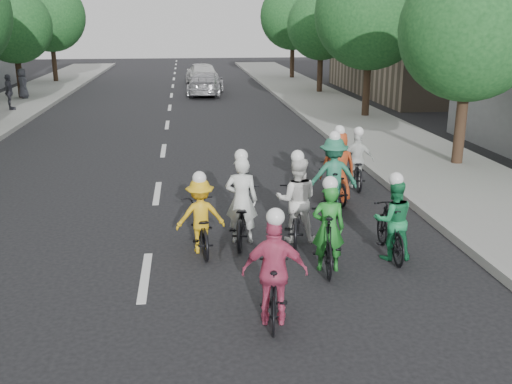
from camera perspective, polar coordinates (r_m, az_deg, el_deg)
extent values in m
plane|color=black|center=(10.08, -11.03, -8.32)|extent=(120.00, 120.00, 0.00)
cube|color=gray|center=(20.85, 13.36, 4.84)|extent=(4.00, 80.00, 0.15)
cube|color=#999993|center=(20.26, 8.16, 4.83)|extent=(0.18, 80.00, 0.18)
cube|color=gray|center=(36.45, 18.29, 15.61)|extent=(10.00, 14.00, 8.00)
cylinder|color=black|center=(34.46, -22.55, 10.38)|extent=(0.32, 0.32, 2.27)
sphere|color=#17471E|center=(34.32, -23.09, 15.07)|extent=(4.00, 4.00, 4.00)
cylinder|color=black|center=(43.18, -19.50, 11.88)|extent=(0.32, 0.32, 2.48)
sphere|color=#17471E|center=(43.07, -19.94, 16.22)|extent=(4.80, 4.80, 4.80)
cylinder|color=black|center=(17.91, 19.72, 5.87)|extent=(0.32, 0.32, 2.27)
sphere|color=#17471E|center=(17.65, 20.65, 14.94)|extent=(4.00, 4.00, 4.00)
cylinder|color=black|center=(26.16, 10.97, 9.93)|extent=(0.32, 0.32, 2.48)
sphere|color=#17471E|center=(25.99, 11.39, 17.12)|extent=(4.80, 4.80, 4.80)
cylinder|color=black|center=(34.80, 6.40, 11.58)|extent=(0.32, 0.32, 2.27)
sphere|color=#17471E|center=(34.66, 6.55, 16.25)|extent=(4.00, 4.00, 4.00)
cylinder|color=black|center=(43.57, 3.63, 12.81)|extent=(0.32, 0.32, 2.48)
sphere|color=#17471E|center=(43.47, 3.72, 17.13)|extent=(4.80, 4.80, 4.80)
imported|color=black|center=(11.32, -1.49, -2.43)|extent=(0.97, 2.00, 1.00)
imported|color=silver|center=(11.11, -1.46, -0.82)|extent=(0.69, 0.51, 1.73)
sphere|color=white|center=(10.87, -1.49, 3.64)|extent=(0.26, 0.26, 0.26)
imported|color=black|center=(10.84, 13.29, -3.77)|extent=(0.56, 1.70, 1.01)
imported|color=#1C8049|center=(10.67, 13.56, -2.73)|extent=(0.76, 0.60, 1.49)
sphere|color=white|center=(10.45, 13.85, 1.24)|extent=(0.26, 0.26, 0.26)
imported|color=black|center=(10.92, -5.56, -3.48)|extent=(0.77, 1.79, 0.92)
imported|color=gold|center=(10.74, -5.58, -2.39)|extent=(0.97, 0.62, 1.43)
sphere|color=white|center=(10.52, -5.69, 1.39)|extent=(0.26, 0.26, 0.26)
imported|color=black|center=(8.41, 1.77, -9.91)|extent=(0.64, 1.53, 0.89)
imported|color=#CE4870|center=(8.17, 1.90, -7.99)|extent=(0.99, 0.53, 1.61)
sphere|color=white|center=(7.86, 1.96, -2.52)|extent=(0.26, 0.26, 0.26)
imported|color=black|center=(14.00, 8.02, 0.94)|extent=(0.60, 1.69, 0.89)
imported|color=#AA3D1B|center=(13.80, 8.20, 2.50)|extent=(0.85, 0.55, 1.72)
sphere|color=white|center=(13.61, 8.35, 6.10)|extent=(0.26, 0.26, 0.26)
imported|color=black|center=(10.14, 7.07, -4.72)|extent=(0.75, 1.82, 1.06)
imported|color=#238129|center=(9.96, 7.26, -3.60)|extent=(0.62, 0.45, 1.56)
sphere|color=white|center=(9.71, 7.43, 0.84)|extent=(0.26, 0.26, 0.26)
imported|color=black|center=(11.42, 3.96, -2.32)|extent=(1.02, 1.98, 0.99)
imported|color=white|center=(11.22, 4.09, -0.78)|extent=(0.94, 0.79, 1.70)
sphere|color=white|center=(10.99, 4.18, 3.55)|extent=(0.26, 0.26, 0.26)
imported|color=black|center=(13.17, 7.54, 0.17)|extent=(0.51, 1.66, 0.99)
imported|color=#257154|center=(12.97, 7.72, 1.64)|extent=(1.14, 0.68, 1.74)
sphere|color=white|center=(12.77, 7.87, 5.50)|extent=(0.26, 0.26, 0.26)
imported|color=black|center=(15.28, 9.94, 2.32)|extent=(0.88, 1.89, 0.95)
imported|color=white|center=(15.12, 10.09, 3.16)|extent=(0.90, 0.47, 1.46)
sphere|color=white|center=(14.97, 10.24, 5.96)|extent=(0.26, 0.26, 0.26)
imported|color=#BBBBC0|center=(34.16, -5.03, 10.74)|extent=(2.47, 4.85, 1.35)
imported|color=silver|center=(39.57, -5.45, 11.72)|extent=(2.29, 4.79, 1.58)
imported|color=#474752|center=(29.75, -23.46, 9.16)|extent=(0.68, 1.05, 1.67)
imported|color=#454651|center=(33.99, -22.29, 10.02)|extent=(0.70, 0.89, 1.60)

